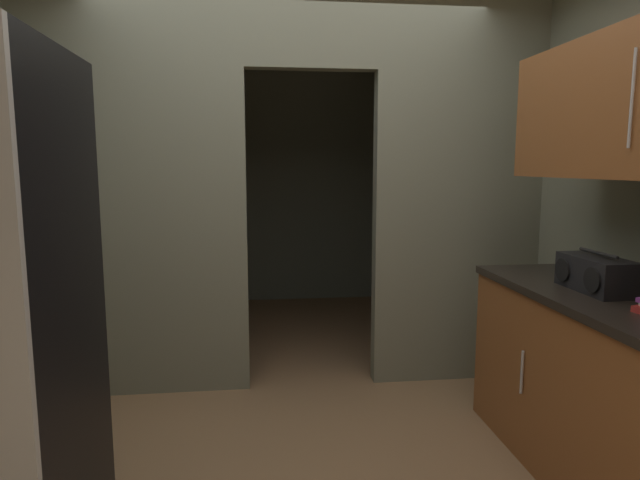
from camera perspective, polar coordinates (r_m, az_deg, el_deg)
name	(u,v)px	position (r m, az deg, el deg)	size (l,w,h in m)	color
kitchen_partition	(289,167)	(3.54, -3.31, 7.73)	(3.39, 0.12, 2.80)	gray
adjoining_room_shell	(281,175)	(5.25, -4.16, 6.89)	(3.39, 2.47, 2.80)	gray
boombox	(596,274)	(2.84, 27.21, -3.23)	(0.20, 0.39, 0.19)	black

